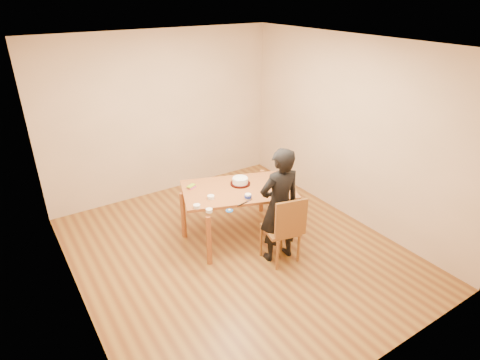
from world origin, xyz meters
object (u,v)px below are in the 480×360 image
dining_table (238,190)px  cake (240,181)px  person (279,206)px  cake_plate (240,184)px  dining_chair (280,229)px

dining_table → cake: 0.16m
cake → person: bearing=-86.4°
cake_plate → cake: size_ratio=1.28×
dining_chair → cake_plate: size_ratio=1.46×
cake_plate → person: person is taller
cake_plate → dining_chair: bearing=-86.6°
cake → cake_plate: bearing=0.0°
dining_chair → cake: bearing=106.9°
dining_chair → cake: (-0.05, 0.87, 0.36)m
dining_table → dining_chair: (0.15, -0.78, -0.28)m
dining_chair → cake: size_ratio=1.87×
cake → dining_chair: bearing=-86.6°
dining_table → dining_chair: 0.84m
cake_plate → person: size_ratio=0.18×
cake → person: person is taller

